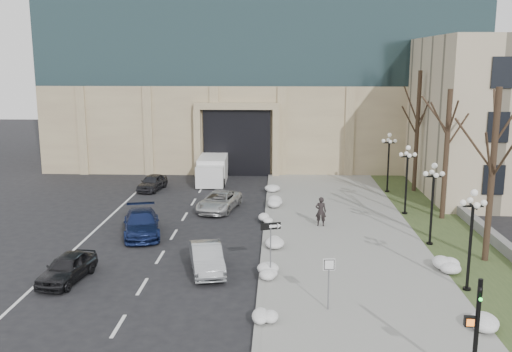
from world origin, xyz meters
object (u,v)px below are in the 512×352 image
Objects in this scene: box_truck at (213,170)px; lamppost_d at (389,155)px; lamppost_c at (407,170)px; traffic_signal at (475,336)px; car_d at (219,201)px; car_a at (67,268)px; car_b at (207,258)px; pedestrian at (321,211)px; one_way_sign at (274,232)px; lamppost_b at (433,193)px; keep_sign at (329,273)px; lamppost_a at (472,226)px; car_e at (152,182)px; car_c at (142,223)px.

box_truck is 14.86m from lamppost_d.
lamppost_c and lamppost_d have the same top height.
lamppost_d reaches higher than traffic_signal.
lamppost_d reaches higher than car_d.
car_a is 18.24m from traffic_signal.
pedestrian reaches higher than car_b.
car_b is at bearing 21.55° from car_a.
lamppost_b is (8.72, 5.23, 0.78)m from one_way_sign.
car_d is 2.04× the size of keep_sign.
box_truck is (-2.16, 21.32, 0.33)m from car_b.
car_a is 0.57× the size of box_truck.
lamppost_a is 6.50m from lamppost_b.
car_e is 5.75m from box_truck.
car_b is 21.34m from lamppost_d.
car_c is at bearing -71.00° from car_e.
lamppost_a is at bearing -90.00° from lamppost_c.
car_c is 17.62m from lamppost_c.
pedestrian is at bearing 82.05° from keep_sign.
pedestrian is at bearing 53.15° from one_way_sign.
box_truck is 26.88m from keep_sign.
one_way_sign is at bearing -77.54° from box_truck.
one_way_sign is 8.85m from lamppost_a.
car_e is at bearing 179.17° from lamppost_d.
lamppost_b reaches higher than box_truck.
lamppost_c is (18.50, 12.44, 2.42)m from car_a.
lamppost_a is at bearing 14.74° from keep_sign.
lamppost_b is (2.38, 14.40, 1.22)m from traffic_signal.
traffic_signal is at bearing -58.40° from car_b.
lamppost_b is (18.67, -13.27, 2.43)m from car_e.
car_e is (-6.02, 6.06, -0.02)m from car_d.
keep_sign is 11.04m from lamppost_b.
traffic_signal is (4.06, -5.54, 0.14)m from keep_sign.
pedestrian is at bearing 120.98° from lamppost_a.
lamppost_c reaches higher than keep_sign.
keep_sign is at bearing -106.42° from lamppost_d.
keep_sign reaches higher than pedestrian.
lamppost_d is at bearing 87.56° from traffic_signal.
car_d is at bearing 150.33° from lamppost_b.
lamppost_a is at bearing -39.37° from car_c.
lamppost_d is at bearing 90.00° from lamppost_a.
keep_sign is (2.28, -3.63, -0.58)m from one_way_sign.
car_c is 10.44m from one_way_sign.
car_e is at bearing -33.34° from pedestrian.
car_d is at bearing 88.97° from one_way_sign.
lamppost_c reaches higher than box_truck.
lamppost_a is (14.20, -23.36, 2.05)m from box_truck.
car_c reaches higher than car_e.
lamppost_b is at bearing 26.41° from car_a.
lamppost_b is at bearing 48.59° from keep_sign.
pedestrian is at bearing -59.95° from box_truck.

